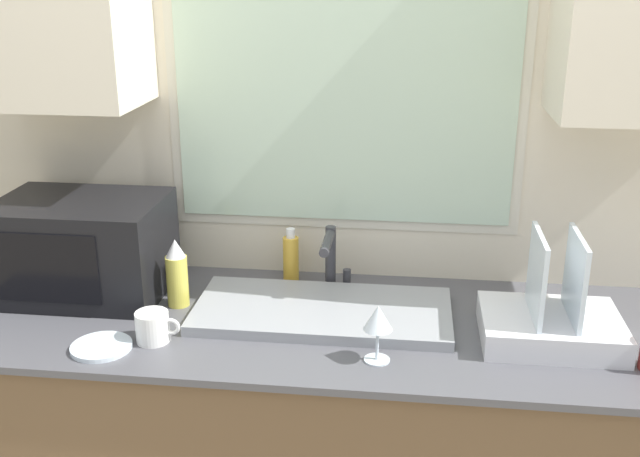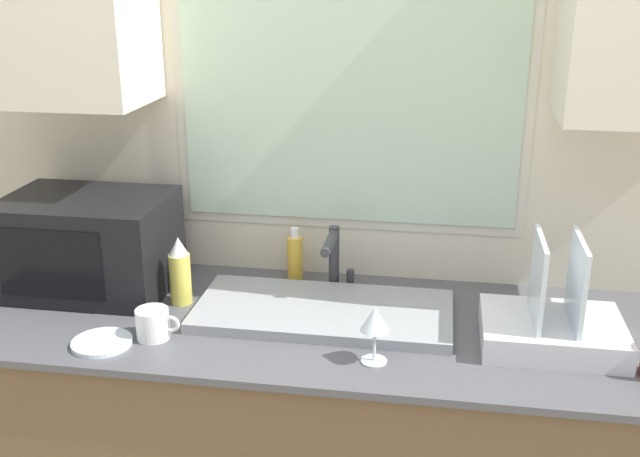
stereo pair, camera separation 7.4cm
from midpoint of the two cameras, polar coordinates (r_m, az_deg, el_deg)
The scene contains 10 objects.
wall_back at distance 2.23m, azimuth 0.86°, elevation 7.70°, with size 6.00×0.38×2.60m.
sink_basin at distance 2.09m, azimuth -0.82°, elevation -6.33°, with size 0.71×0.34×0.03m.
faucet at distance 2.20m, azimuth -0.12°, elevation -1.98°, with size 0.08×0.19×0.19m.
microwave at distance 2.31m, azimuth -18.50°, elevation -1.35°, with size 0.48×0.35×0.29m.
dish_rack at distance 2.03m, azimuth 16.20°, elevation -6.77°, with size 0.36×0.28×0.29m.
spray_bottle at distance 2.17m, azimuth -11.82°, elevation -3.41°, with size 0.06×0.06×0.20m.
soap_bottle at distance 2.30m, azimuth -3.16°, elevation -2.26°, with size 0.05×0.05×0.17m.
mug_near_sink at distance 2.01m, azimuth -13.65°, elevation -7.31°, with size 0.12×0.09×0.08m.
wine_glass at distance 1.83m, azimuth 3.28°, elevation -6.99°, with size 0.07×0.07×0.15m.
small_plate at distance 2.02m, azimuth -17.35°, elevation -8.61°, with size 0.16×0.16×0.01m.
Camera 1 is at (0.20, -1.51, 1.86)m, focal length 42.00 mm.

